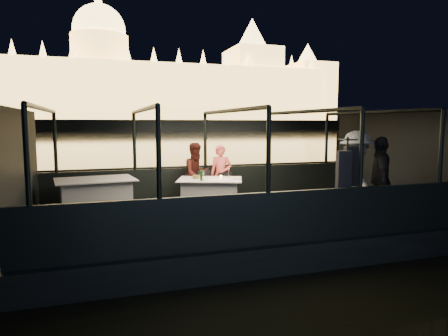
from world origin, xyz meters
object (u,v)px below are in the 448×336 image
object	(u,v)px
chair_port_left	(206,188)
person_woman_coral	(221,175)
coat_stand	(346,185)
chair_port_right	(227,188)
dining_table_central	(210,195)
wine_bottle	(201,174)
passenger_dark	(380,181)
person_man_maroon	(197,176)
dining_table_aft	(96,201)
passenger_stripe	(355,181)

from	to	relation	value
chair_port_left	person_woman_coral	xyz separation A→B (m)	(0.44, 0.15, 0.30)
chair_port_left	coat_stand	size ratio (longest dim) A/B	0.48
chair_port_right	person_woman_coral	size ratio (longest dim) A/B	0.54
chair_port_right	coat_stand	bearing A→B (deg)	-82.49
dining_table_central	chair_port_left	xyz separation A→B (m)	(0.06, 0.58, 0.06)
wine_bottle	coat_stand	bearing A→B (deg)	-46.85
dining_table_central	wine_bottle	distance (m)	0.63
coat_stand	passenger_dark	xyz separation A→B (m)	(1.19, 0.56, -0.05)
person_man_maroon	coat_stand	bearing A→B (deg)	-76.00
wine_bottle	passenger_dark	bearing A→B (deg)	-27.57
chair_port_right	person_woman_coral	distance (m)	0.42
wine_bottle	person_woman_coral	bearing A→B (deg)	51.49
dining_table_aft	person_man_maroon	bearing A→B (deg)	15.48
dining_table_central	person_woman_coral	xyz separation A→B (m)	(0.49, 0.73, 0.36)
passenger_stripe	passenger_dark	distance (m)	0.51
person_woman_coral	passenger_dark	world-z (taller)	passenger_dark
dining_table_central	wine_bottle	size ratio (longest dim) A/B	5.05
chair_port_left	passenger_stripe	size ratio (longest dim) A/B	0.46
passenger_stripe	passenger_dark	bearing A→B (deg)	-91.92
chair_port_left	dining_table_aft	bearing A→B (deg)	168.17
person_woman_coral	passenger_dark	xyz separation A→B (m)	(2.60, -2.70, 0.10)
chair_port_left	wine_bottle	xyz separation A→B (m)	(-0.32, -0.80, 0.47)
chair_port_left	passenger_dark	world-z (taller)	passenger_dark
coat_stand	wine_bottle	bearing A→B (deg)	133.15
chair_port_right	wine_bottle	size ratio (longest dim) A/B	2.83
passenger_stripe	wine_bottle	world-z (taller)	passenger_stripe
dining_table_central	chair_port_right	xyz separation A→B (m)	(0.57, 0.45, 0.06)
person_woman_coral	chair_port_right	bearing A→B (deg)	-55.28
coat_stand	person_woman_coral	xyz separation A→B (m)	(-1.41, 3.26, -0.15)
passenger_stripe	person_woman_coral	bearing A→B (deg)	53.78
dining_table_central	person_woman_coral	distance (m)	0.96
chair_port_right	passenger_stripe	xyz separation A→B (m)	(2.04, -2.27, 0.40)
chair_port_left	person_woman_coral	size ratio (longest dim) A/B	0.57
dining_table_aft	person_man_maroon	xyz separation A→B (m)	(2.39, 0.66, 0.36)
chair_port_right	dining_table_aft	bearing A→B (deg)	169.50
passenger_dark	dining_table_aft	bearing A→B (deg)	-80.02
person_man_maroon	passenger_dark	size ratio (longest dim) A/B	0.88
chair_port_left	person_woman_coral	distance (m)	0.55
person_man_maroon	wine_bottle	size ratio (longest dim) A/B	5.45
dining_table_aft	wine_bottle	bearing A→B (deg)	-8.22
person_man_maroon	wine_bottle	bearing A→B (deg)	-115.56
coat_stand	passenger_dark	bearing A→B (deg)	24.97
coat_stand	person_man_maroon	size ratio (longest dim) A/B	1.15
chair_port_left	passenger_dark	distance (m)	3.99
dining_table_aft	passenger_dark	bearing A→B (deg)	-20.32
chair_port_right	wine_bottle	xyz separation A→B (m)	(-0.83, -0.66, 0.47)
person_woman_coral	person_man_maroon	world-z (taller)	person_man_maroon
wine_bottle	chair_port_right	bearing A→B (deg)	38.69
dining_table_central	wine_bottle	xyz separation A→B (m)	(-0.26, -0.21, 0.53)
passenger_dark	wine_bottle	distance (m)	3.79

